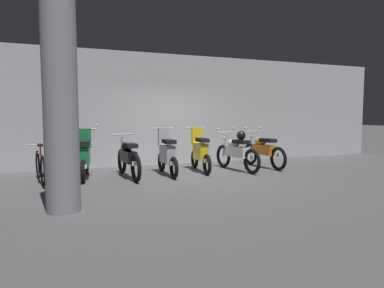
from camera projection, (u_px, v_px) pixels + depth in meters
name	position (u px, v px, depth m)	size (l,w,h in m)	color
ground_plane	(192.00, 177.00, 8.35)	(80.00, 80.00, 0.00)	#4C4C4F
back_wall	(163.00, 110.00, 10.46)	(16.00, 0.30, 3.33)	#ADADB2
motorbike_slot_0	(85.00, 156.00, 8.12)	(0.59, 1.68, 1.29)	black
motorbike_slot_1	(128.00, 157.00, 8.21)	(0.56, 1.95, 1.03)	black
motorbike_slot_2	(167.00, 154.00, 8.59)	(0.56, 1.68, 1.18)	black
motorbike_slot_3	(200.00, 152.00, 9.12)	(0.56, 1.68, 1.18)	black
motorbike_slot_4	(237.00, 151.00, 9.26)	(0.59, 1.95, 1.15)	black
motorbike_slot_5	(263.00, 150.00, 9.82)	(0.59, 1.95, 1.15)	black
bicycle	(40.00, 167.00, 7.55)	(0.50, 1.72, 0.89)	black
support_pillar	(61.00, 104.00, 5.22)	(0.52, 0.52, 3.33)	gray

